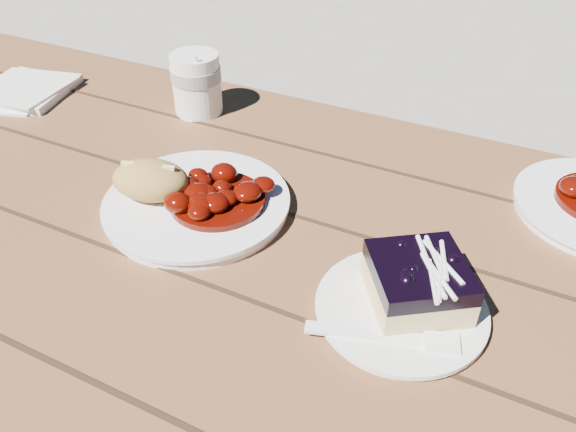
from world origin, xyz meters
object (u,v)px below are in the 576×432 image
at_px(coffee_cup, 197,84).
at_px(dessert_plate, 401,309).
at_px(main_plate, 197,204).
at_px(blueberry_cake, 418,282).
at_px(bread_roll, 151,180).
at_px(picnic_table, 165,298).

bearing_deg(coffee_cup, dessert_plate, -33.30).
bearing_deg(coffee_cup, main_plate, -57.10).
distance_m(main_plate, blueberry_cake, 0.31).
relative_size(dessert_plate, coffee_cup, 1.75).
height_order(main_plate, blueberry_cake, blueberry_cake).
bearing_deg(bread_roll, dessert_plate, -6.25).
relative_size(bread_roll, blueberry_cake, 0.76).
distance_m(picnic_table, blueberry_cake, 0.41).
distance_m(dessert_plate, coffee_cup, 0.55).
xyz_separation_m(main_plate, bread_roll, (-0.06, -0.02, 0.03)).
xyz_separation_m(picnic_table, dessert_plate, (0.35, -0.02, 0.17)).
bearing_deg(coffee_cup, bread_roll, -68.91).
bearing_deg(main_plate, blueberry_cake, -8.06).
bearing_deg(dessert_plate, blueberry_cake, 56.31).
height_order(bread_roll, coffee_cup, coffee_cup).
relative_size(main_plate, bread_roll, 2.36).
bearing_deg(bread_roll, picnic_table, -87.26).
height_order(dessert_plate, coffee_cup, coffee_cup).
relative_size(main_plate, coffee_cup, 2.37).
xyz_separation_m(bread_roll, dessert_plate, (0.35, -0.04, -0.04)).
relative_size(main_plate, dessert_plate, 1.36).
bearing_deg(bread_roll, blueberry_cake, -3.74).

